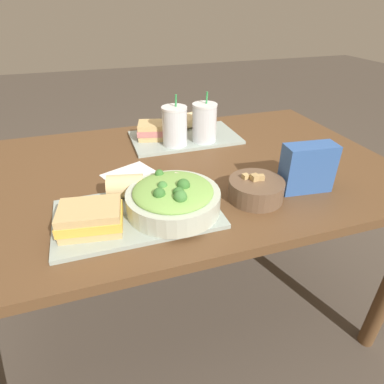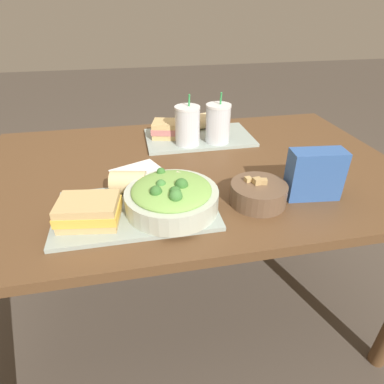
{
  "view_description": "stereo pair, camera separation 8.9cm",
  "coord_description": "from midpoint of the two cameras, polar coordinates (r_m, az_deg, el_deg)",
  "views": [
    {
      "loc": [
        -0.27,
        -0.96,
        1.24
      ],
      "look_at": [
        -0.04,
        -0.24,
        0.77
      ],
      "focal_mm": 30.0,
      "sensor_mm": 36.0,
      "label": 1
    },
    {
      "loc": [
        -0.19,
        -0.98,
        1.24
      ],
      "look_at": [
        -0.04,
        -0.24,
        0.77
      ],
      "focal_mm": 30.0,
      "sensor_mm": 36.0,
      "label": 2
    }
  ],
  "objects": [
    {
      "name": "tray_near",
      "position": [
        0.88,
        -7.0,
        -3.32
      ],
      "size": [
        0.43,
        0.26,
        0.01
      ],
      "color": "#99A89E",
      "rests_on": "dining_table"
    },
    {
      "name": "salad_bowl",
      "position": [
        0.85,
        -0.67,
        -0.81
      ],
      "size": [
        0.25,
        0.25,
        0.1
      ],
      "color": "beige",
      "rests_on": "tray_near"
    },
    {
      "name": "baguette_far",
      "position": [
        1.43,
        4.18,
        12.55
      ],
      "size": [
        0.11,
        0.09,
        0.07
      ],
      "rotation": [
        0.0,
        0.0,
        1.86
      ],
      "color": "#DBBC84",
      "rests_on": "tray_far"
    },
    {
      "name": "sandwich_far",
      "position": [
        1.33,
        -1.51,
        11.07
      ],
      "size": [
        0.19,
        0.14,
        0.06
      ],
      "rotation": [
        0.0,
        0.0,
        -0.25
      ],
      "color": "tan",
      "rests_on": "tray_far"
    },
    {
      "name": "soup_bowl",
      "position": [
        0.93,
        14.39,
        -0.22
      ],
      "size": [
        0.16,
        0.16,
        0.08
      ],
      "color": "brown",
      "rests_on": "dining_table"
    },
    {
      "name": "napkin_folded",
      "position": [
        1.1,
        -7.52,
        3.68
      ],
      "size": [
        0.19,
        0.17,
        0.0
      ],
      "color": "white",
      "rests_on": "dining_table"
    },
    {
      "name": "drink_cup_dark",
      "position": [
        1.25,
        1.26,
        11.48
      ],
      "size": [
        0.1,
        0.1,
        0.19
      ],
      "color": "silver",
      "rests_on": "tray_far"
    },
    {
      "name": "chip_bag",
      "position": [
        0.99,
        23.4,
        2.81
      ],
      "size": [
        0.16,
        0.08,
        0.15
      ],
      "rotation": [
        0.0,
        0.0,
        -0.11
      ],
      "color": "#335BA3",
      "rests_on": "dining_table"
    },
    {
      "name": "dining_table",
      "position": [
        1.16,
        1.67,
        0.67
      ],
      "size": [
        1.47,
        0.92,
        0.73
      ],
      "color": "brown",
      "rests_on": "ground_plane"
    },
    {
      "name": "ground_plane",
      "position": [
        1.59,
        1.3,
        -19.67
      ],
      "size": [
        12.0,
        12.0,
        0.0
      ],
      "primitive_type": "plane",
      "color": "#4C4238"
    },
    {
      "name": "drink_cup_red",
      "position": [
        1.28,
        6.66,
        11.78
      ],
      "size": [
        0.1,
        0.1,
        0.19
      ],
      "color": "silver",
      "rests_on": "tray_far"
    },
    {
      "name": "sandwich_near",
      "position": [
        0.84,
        -15.03,
        -3.41
      ],
      "size": [
        0.17,
        0.13,
        0.06
      ],
      "rotation": [
        0.0,
        0.0,
        -0.14
      ],
      "color": "tan",
      "rests_on": "tray_near"
    },
    {
      "name": "tray_far",
      "position": [
        1.35,
        3.11,
        9.62
      ],
      "size": [
        0.43,
        0.26,
        0.01
      ],
      "color": "#99A89E",
      "rests_on": "dining_table"
    },
    {
      "name": "baguette_near",
      "position": [
        0.94,
        -8.47,
        1.67
      ],
      "size": [
        0.11,
        0.09,
        0.07
      ],
      "rotation": [
        0.0,
        0.0,
        1.35
      ],
      "color": "#DBBC84",
      "rests_on": "tray_near"
    }
  ]
}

